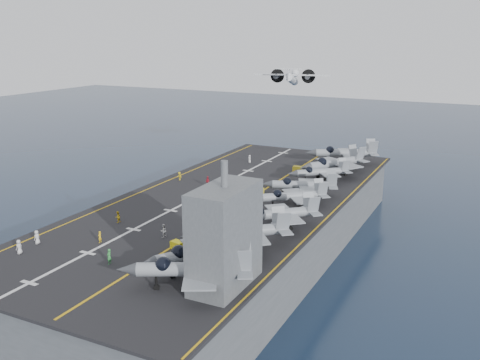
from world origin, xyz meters
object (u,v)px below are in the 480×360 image
at_px(island_superstructure, 225,225).
at_px(tow_cart_a, 178,245).
at_px(transport_plane, 292,79).
at_px(fighter_jet_0, 194,268).

relative_size(island_superstructure, tow_cart_a, 7.31).
distance_m(tow_cart_a, transport_plane, 78.90).
bearing_deg(transport_plane, tow_cart_a, -80.18).
height_order(fighter_jet_0, tow_cart_a, fighter_jet_0).
bearing_deg(tow_cart_a, fighter_jet_0, -48.40).
height_order(tow_cart_a, transport_plane, transport_plane).
xyz_separation_m(island_superstructure, transport_plane, (-24.10, 82.71, 9.41)).
bearing_deg(island_superstructure, fighter_jet_0, -135.05).
distance_m(island_superstructure, fighter_jet_0, 6.10).
bearing_deg(tow_cart_a, island_superstructure, -31.32).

